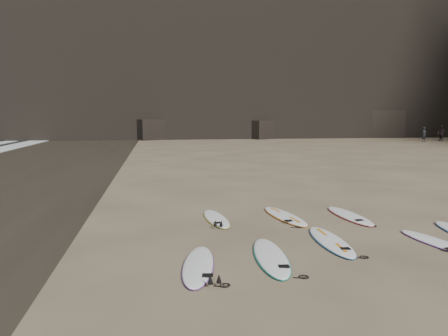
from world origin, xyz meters
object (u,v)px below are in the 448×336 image
object	(u,v)px
surfboard_1	(271,256)
surfboard_6	(285,216)
surfboard_2	(331,241)
person_b	(441,133)
surfboard_7	(349,215)
surfboard_3	(436,242)
person_a	(424,134)
surfboard_5	(216,218)
surfboard_0	(198,265)

from	to	relation	value
surfboard_1	surfboard_6	xyz separation A→B (m)	(1.39, 3.62, -0.00)
surfboard_2	person_b	world-z (taller)	person_b
surfboard_7	surfboard_6	bearing A→B (deg)	169.50
surfboard_6	surfboard_7	size ratio (longest dim) A/B	1.02
surfboard_3	surfboard_2	bearing A→B (deg)	160.30
person_a	person_b	world-z (taller)	person_b
surfboard_2	surfboard_3	distance (m)	2.52
surfboard_2	person_b	bearing A→B (deg)	54.62
surfboard_1	surfboard_7	world-z (taller)	surfboard_1
surfboard_3	person_a	distance (m)	43.42
surfboard_5	surfboard_6	world-z (taller)	surfboard_6
surfboard_5	surfboard_7	xyz separation A→B (m)	(4.05, -0.27, 0.00)
surfboard_2	surfboard_7	bearing A→B (deg)	59.36
surfboard_7	surfboard_3	bearing A→B (deg)	-76.48
surfboard_7	surfboard_1	bearing A→B (deg)	-138.04
person_a	surfboard_3	bearing A→B (deg)	-142.58
surfboard_5	person_a	xyz separation A→B (m)	(28.54, 33.25, 0.78)
surfboard_0	surfboard_7	bearing A→B (deg)	45.67
person_b	surfboard_2	bearing A→B (deg)	-39.84
surfboard_5	person_b	distance (m)	45.78
surfboard_0	surfboard_7	size ratio (longest dim) A/B	0.96
surfboard_6	person_b	size ratio (longest dim) A/B	1.46
surfboard_7	surfboard_0	bearing A→B (deg)	-146.71
surfboard_0	surfboard_1	distance (m)	1.63
surfboard_3	surfboard_6	bearing A→B (deg)	122.36
surfboard_0	person_b	world-z (taller)	person_b
surfboard_1	person_a	world-z (taller)	person_a
person_a	person_b	size ratio (longest dim) A/B	0.90
surfboard_5	person_b	size ratio (longest dim) A/B	1.29
surfboard_2	surfboard_6	distance (m)	2.74
surfboard_1	person_a	bearing A→B (deg)	58.22
surfboard_3	surfboard_1	bearing A→B (deg)	176.67
surfboard_3	person_a	xyz separation A→B (m)	(23.62, 36.43, 0.78)
surfboard_2	surfboard_6	size ratio (longest dim) A/B	1.00
surfboard_3	surfboard_7	world-z (taller)	surfboard_7
surfboard_7	person_a	world-z (taller)	person_a
surfboard_1	surfboard_5	bearing A→B (deg)	106.08
surfboard_5	person_a	bearing A→B (deg)	44.68
surfboard_6	surfboard_7	world-z (taller)	surfboard_6
surfboard_1	person_a	size ratio (longest dim) A/B	1.64
surfboard_2	surfboard_7	world-z (taller)	surfboard_2
surfboard_2	surfboard_5	world-z (taller)	surfboard_2
surfboard_0	surfboard_3	distance (m)	5.87
surfboard_6	person_a	size ratio (longest dim) A/B	1.62
surfboard_0	surfboard_7	world-z (taller)	surfboard_7
surfboard_5	surfboard_2	bearing A→B (deg)	-53.02
surfboard_2	surfboard_5	distance (m)	3.66
surfboard_2	person_b	size ratio (longest dim) A/B	1.46
surfboard_2	surfboard_3	bearing A→B (deg)	-7.62
surfboard_5	person_b	xyz separation A→B (m)	(30.93, 33.74, 0.87)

